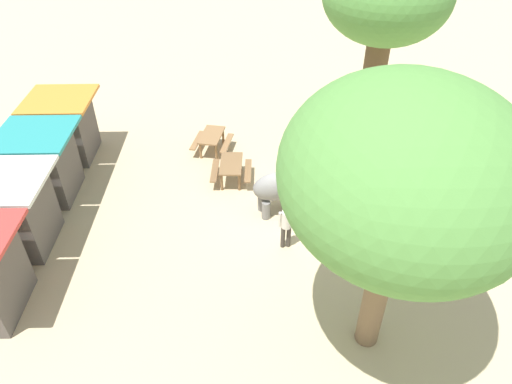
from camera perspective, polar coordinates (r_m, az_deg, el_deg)
ground_plane at (r=16.31m, az=4.52°, el=-2.06°), size 60.00×60.00×0.00m
elephant at (r=15.63m, az=3.45°, el=0.68°), size 1.62×2.30×1.58m
person_handler at (r=14.26m, az=3.74°, el=-3.85°), size 0.32×0.51×1.62m
shade_tree_main at (r=9.40m, az=17.61°, el=1.95°), size 5.38×4.93×7.09m
wooden_bench at (r=17.58m, az=7.18°, el=2.93°), size 1.45×0.67×0.88m
picnic_table_near at (r=17.30m, az=-3.05°, el=3.03°), size 1.56×1.54×0.78m
picnic_table_far at (r=19.11m, az=-5.42°, el=6.51°), size 1.77×1.75×0.78m
market_stall_white at (r=15.99m, az=-27.29°, el=-2.58°), size 2.50×2.50×2.52m
market_stall_teal at (r=17.88m, az=-24.42°, el=2.74°), size 2.50×2.50×2.52m
market_stall_orange at (r=19.94m, az=-22.11°, el=7.00°), size 2.50×2.50×2.52m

